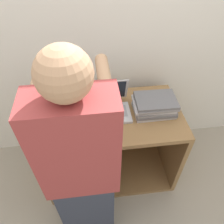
# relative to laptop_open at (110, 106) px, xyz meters

# --- Properties ---
(ground_plane) EXTENTS (12.00, 12.00, 0.00)m
(ground_plane) POSITION_rel_laptop_open_xyz_m (0.00, -0.36, -0.81)
(ground_plane) COLOR #9E9384
(wall_back) EXTENTS (8.00, 0.05, 2.40)m
(wall_back) POSITION_rel_laptop_open_xyz_m (0.00, 0.37, 0.39)
(wall_back) COLOR silver
(wall_back) RESTS_ON ground_plane
(cart) EXTENTS (1.12, 0.63, 0.76)m
(cart) POSITION_rel_laptop_open_xyz_m (0.00, 0.02, -0.43)
(cart) COLOR olive
(cart) RESTS_ON ground_plane
(laptop_open) EXTENTS (0.31, 0.29, 0.23)m
(laptop_open) POSITION_rel_laptop_open_xyz_m (0.00, 0.00, 0.00)
(laptop_open) COLOR #B7B7BC
(laptop_open) RESTS_ON cart
(laptop_stack_left) EXTENTS (0.32, 0.24, 0.12)m
(laptop_stack_left) POSITION_rel_laptop_open_xyz_m (-0.33, -0.04, 0.01)
(laptop_stack_left) COLOR #232326
(laptop_stack_left) RESTS_ON cart
(laptop_stack_right) EXTENTS (0.33, 0.24, 0.12)m
(laptop_stack_right) POSITION_rel_laptop_open_xyz_m (0.34, -0.05, 0.01)
(laptop_stack_right) COLOR #B7B7BC
(laptop_stack_right) RESTS_ON cart
(person) EXTENTS (0.40, 0.53, 1.63)m
(person) POSITION_rel_laptop_open_xyz_m (-0.22, -0.58, 0.01)
(person) COLOR #2D3342
(person) RESTS_ON ground_plane
(inventory_tag) EXTENTS (0.06, 0.02, 0.01)m
(inventory_tag) POSITION_rel_laptop_open_xyz_m (-0.34, -0.10, 0.08)
(inventory_tag) COLOR red
(inventory_tag) RESTS_ON laptop_stack_left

